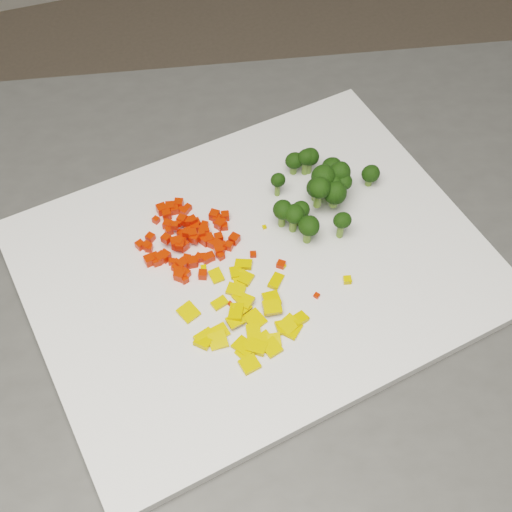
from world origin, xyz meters
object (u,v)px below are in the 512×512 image
object	(u,v)px
counter_block	(270,416)
pepper_pile	(248,308)
cutting_board	(256,265)
carrot_pile	(188,234)
broccoli_pile	(329,184)

from	to	relation	value
counter_block	pepper_pile	bearing A→B (deg)	-127.09
cutting_board	pepper_pile	bearing A→B (deg)	-115.19
carrot_pile	broccoli_pile	bearing A→B (deg)	2.45
counter_block	cutting_board	world-z (taller)	cutting_board
pepper_pile	broccoli_pile	distance (m)	0.17
cutting_board	carrot_pile	distance (m)	0.08
cutting_board	carrot_pile	xyz separation A→B (m)	(-0.06, 0.05, 0.02)
counter_block	carrot_pile	xyz separation A→B (m)	(-0.09, 0.03, 0.48)
counter_block	broccoli_pile	distance (m)	0.50
cutting_board	carrot_pile	bearing A→B (deg)	142.07
cutting_board	broccoli_pile	world-z (taller)	broccoli_pile
cutting_board	broccoli_pile	distance (m)	0.12
carrot_pile	broccoli_pile	size ratio (longest dim) A/B	0.83
carrot_pile	pepper_pile	world-z (taller)	carrot_pile
counter_block	broccoli_pile	bearing A→B (deg)	27.14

